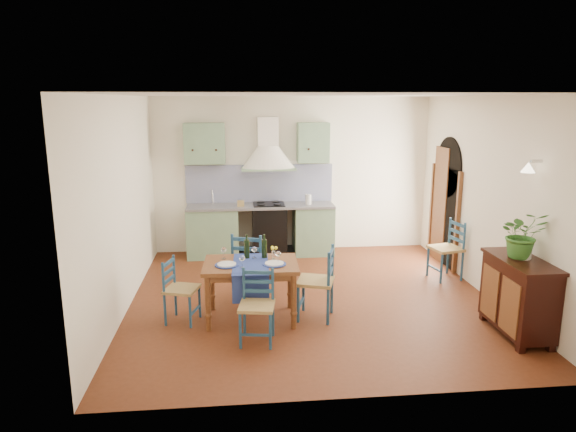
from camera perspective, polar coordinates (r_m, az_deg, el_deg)
The scene contains 13 objects.
floor at distance 7.34m, azimuth 2.58°, elevation -9.13°, with size 5.00×5.00×0.00m, color #4D2210.
back_wall at distance 9.20m, azimuth -2.30°, elevation 2.20°, with size 5.00×0.96×2.80m.
right_wall at distance 7.97m, azimuth 20.45°, elevation 1.84°, with size 0.26×5.00×2.80m.
left_wall at distance 7.03m, azimuth -17.90°, elevation 1.18°, with size 0.04×5.00×2.80m, color white.
ceiling at distance 6.81m, azimuth 2.82°, elevation 13.32°, with size 5.00×5.00×0.01m, color silver.
dining_table at distance 6.48m, azimuth -4.12°, elevation -5.95°, with size 1.20×0.91×1.06m.
chair_near at distance 5.97m, azimuth -3.45°, elevation -9.91°, with size 0.45×0.45×0.85m.
chair_far at distance 7.14m, azimuth -4.26°, elevation -5.45°, with size 0.57×0.57×0.98m.
chair_left at distance 6.61m, azimuth -11.95°, elevation -8.00°, with size 0.48×0.48×0.82m.
chair_right at distance 6.56m, azimuth 3.37°, elevation -7.32°, with size 0.55×0.55×0.94m.
chair_spare at distance 8.36m, azimuth 17.31°, elevation -3.50°, with size 0.51×0.51×0.92m.
sideboard at distance 6.67m, azimuth 24.21°, elevation -7.91°, with size 0.50×1.05×0.94m.
potted_plant at distance 6.54m, azimuth 24.61°, elevation -1.86°, with size 0.51×0.44×0.56m, color #347029.
Camera 1 is at (-1.00, -6.74, 2.74)m, focal length 32.00 mm.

